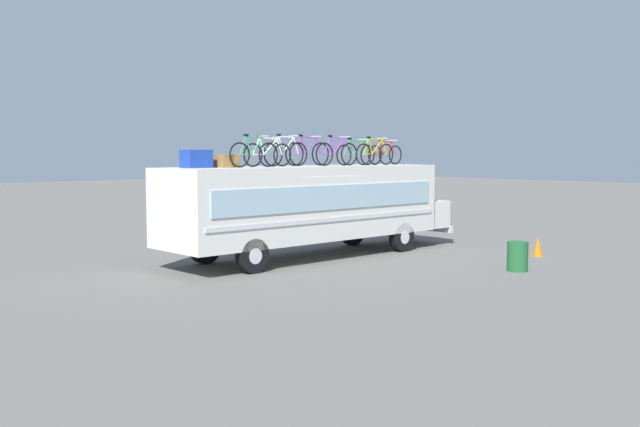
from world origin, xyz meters
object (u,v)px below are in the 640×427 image
luggage_bag_2 (226,161)px  rooftop_bicycle_6 (356,154)px  rooftop_bicycle_8 (385,154)px  rooftop_bicycle_3 (286,153)px  rooftop_bicycle_7 (375,153)px  luggage_bag_1 (196,159)px  rooftop_bicycle_1 (254,153)px  rooftop_bicycle_5 (337,153)px  rooftop_bicycle_2 (268,154)px  rooftop_bicycle_4 (308,153)px  trash_bin (517,256)px  bus (311,203)px  traffic_cone (538,246)px

luggage_bag_2 → rooftop_bicycle_6: bearing=-2.9°
rooftop_bicycle_6 → rooftop_bicycle_8: size_ratio=1.04×
rooftop_bicycle_3 → rooftop_bicycle_7: size_ratio=0.95×
luggage_bag_1 → rooftop_bicycle_1: rooftop_bicycle_1 is taller
luggage_bag_1 → rooftop_bicycle_5: bearing=-4.8°
rooftop_bicycle_2 → rooftop_bicycle_3: bearing=8.9°
rooftop_bicycle_4 → trash_bin: 6.93m
rooftop_bicycle_2 → trash_bin: 7.51m
rooftop_bicycle_3 → rooftop_bicycle_4: bearing=0.4°
bus → rooftop_bicycle_3: bearing=160.4°
rooftop_bicycle_1 → rooftop_bicycle_4: 2.54m
traffic_cone → trash_bin: bearing=-160.0°
bus → rooftop_bicycle_3: 1.73m
trash_bin → traffic_cone: bearing=20.0°
luggage_bag_1 → rooftop_bicycle_8: rooftop_bicycle_8 is taller
luggage_bag_2 → rooftop_bicycle_8: 6.45m
luggage_bag_1 → rooftop_bicycle_1: size_ratio=0.43×
rooftop_bicycle_4 → rooftop_bicycle_5: bearing=-32.5°
rooftop_bicycle_7 → luggage_bag_2: bearing=177.3°
rooftop_bicycle_1 → traffic_cone: 9.16m
rooftop_bicycle_7 → trash_bin: rooftop_bicycle_7 is taller
luggage_bag_2 → rooftop_bicycle_3: rooftop_bicycle_3 is taller
rooftop_bicycle_1 → traffic_cone: size_ratio=2.80×
rooftop_bicycle_4 → rooftop_bicycle_5: 0.91m
rooftop_bicycle_7 → rooftop_bicycle_8: size_ratio=1.07×
rooftop_bicycle_8 → rooftop_bicycle_1: bearing=-177.1°
rooftop_bicycle_5 → rooftop_bicycle_8: bearing=5.2°
luggage_bag_1 → luggage_bag_2: 0.88m
rooftop_bicycle_1 → rooftop_bicycle_7: rooftop_bicycle_7 is taller
rooftop_bicycle_2 → rooftop_bicycle_7: (4.14, -0.37, 0.01)m
luggage_bag_1 → rooftop_bicycle_5: rooftop_bicycle_5 is taller
luggage_bag_2 → rooftop_bicycle_4: bearing=4.3°
rooftop_bicycle_3 → rooftop_bicycle_5: (1.64, -0.48, -0.00)m
luggage_bag_1 → rooftop_bicycle_2: 2.40m
rooftop_bicycle_4 → rooftop_bicycle_7: size_ratio=1.00×
rooftop_bicycle_2 → trash_bin: rooftop_bicycle_2 is taller
rooftop_bicycle_2 → rooftop_bicycle_6: size_ratio=1.02×
bus → rooftop_bicycle_3: (-0.76, 0.27, 1.53)m
luggage_bag_1 → rooftop_bicycle_5: (4.83, -0.40, 0.15)m
traffic_cone → rooftop_bicycle_3: bearing=140.3°
luggage_bag_2 → rooftop_bicycle_6: size_ratio=0.32×
rooftop_bicycle_7 → traffic_cone: 5.85m
rooftop_bicycle_3 → rooftop_bicycle_8: 4.13m
luggage_bag_2 → rooftop_bicycle_7: 5.68m
rooftop_bicycle_1 → rooftop_bicycle_7: 4.96m
luggage_bag_1 → rooftop_bicycle_4: rooftop_bicycle_4 is taller
bus → rooftop_bicycle_2: rooftop_bicycle_2 is taller
luggage_bag_2 → rooftop_bicycle_2: (1.53, 0.11, 0.20)m
rooftop_bicycle_4 → rooftop_bicycle_3: bearing=-179.6°
rooftop_bicycle_8 → trash_bin: (-1.05, -5.70, -2.73)m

